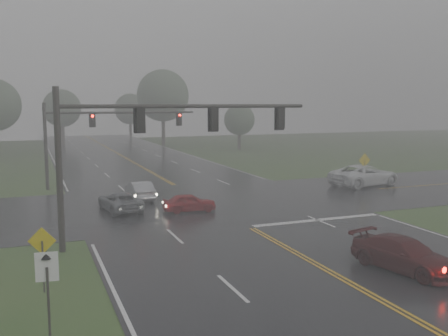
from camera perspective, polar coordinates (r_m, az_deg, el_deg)
name	(u,v)px	position (r m, az deg, el deg)	size (l,w,h in m)	color
main_road	(215,208)	(33.62, -1.04, -4.59)	(18.00, 160.00, 0.02)	black
cross_street	(205,203)	(35.46, -2.17, -3.96)	(120.00, 14.00, 0.02)	black
stop_bar	(317,220)	(30.65, 10.63, -5.91)	(8.50, 0.50, 0.01)	silver
sedan_maroon	(403,271)	(22.75, 19.82, -10.97)	(1.92, 4.72, 1.37)	#3F0B0D
sedan_red	(189,212)	(32.60, -3.97, -5.00)	(1.39, 3.45, 1.17)	maroon
sedan_silver	(140,200)	(36.89, -9.60, -3.62)	(1.45, 4.15, 1.37)	#A1A3A8
car_grey	(120,211)	(33.47, -11.77, -4.81)	(2.03, 4.40, 1.22)	slate
pickup_white	(364,186)	(44.26, 15.71, -1.95)	(2.94, 6.39, 1.77)	white
signal_gantry_near	(142,136)	(24.81, -9.34, 3.68)	(13.01, 0.34, 7.77)	black
signal_gantry_far	(95,128)	(42.81, -14.57, 4.45)	(12.58, 0.36, 7.04)	black
sign_diamond_west	(42,249)	(19.82, -20.05, -8.65)	(1.01, 0.30, 2.48)	black
sign_arrow_white	(48,282)	(15.27, -19.52, -12.17)	(0.63, 0.14, 2.86)	black
sign_diamond_east	(365,164)	(43.51, 15.76, 0.42)	(1.17, 0.12, 2.82)	black
tree_ne_a	(163,96)	(82.65, -7.01, 8.21)	(8.47, 8.47, 12.44)	#322720
tree_n_mid	(62,108)	(88.43, -18.05, 6.50)	(6.33, 6.33, 9.30)	#322720
tree_e_near	(239,120)	(75.32, 1.76, 5.52)	(4.64, 4.64, 6.82)	#322720
tree_n_far	(130,109)	(99.31, -10.69, 6.63)	(6.01, 6.01, 8.83)	#322720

